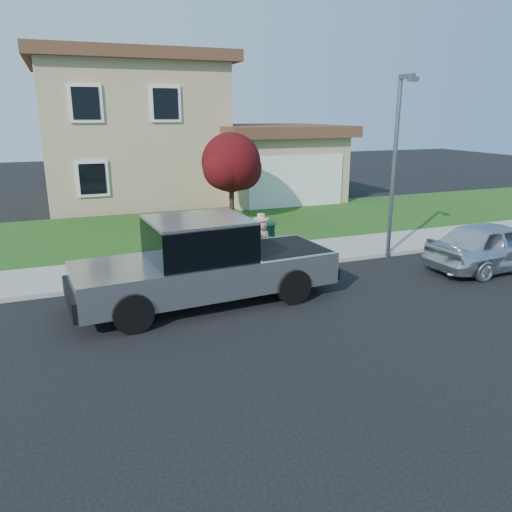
{
  "coord_description": "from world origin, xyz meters",
  "views": [
    {
      "loc": [
        -3.38,
        -9.4,
        4.27
      ],
      "look_at": [
        0.45,
        0.48,
        1.2
      ],
      "focal_mm": 35.0,
      "sensor_mm": 36.0,
      "label": 1
    }
  ],
  "objects_px": {
    "sedan": "(495,245)",
    "trash_bin": "(260,240)",
    "ornamental_tree": "(232,165)",
    "street_lamp": "(396,158)",
    "pickup_truck": "(205,264)",
    "woman": "(261,247)"
  },
  "relations": [
    {
      "from": "trash_bin",
      "to": "street_lamp",
      "type": "height_order",
      "value": "street_lamp"
    },
    {
      "from": "ornamental_tree",
      "to": "pickup_truck",
      "type": "bearing_deg",
      "value": -112.93
    },
    {
      "from": "pickup_truck",
      "to": "street_lamp",
      "type": "xyz_separation_m",
      "value": [
        6.16,
        1.49,
        2.07
      ]
    },
    {
      "from": "pickup_truck",
      "to": "sedan",
      "type": "relative_size",
      "value": 1.53
    },
    {
      "from": "sedan",
      "to": "pickup_truck",
      "type": "bearing_deg",
      "value": 84.15
    },
    {
      "from": "sedan",
      "to": "street_lamp",
      "type": "xyz_separation_m",
      "value": [
        -2.06,
        1.99,
        2.31
      ]
    },
    {
      "from": "pickup_truck",
      "to": "street_lamp",
      "type": "distance_m",
      "value": 6.66
    },
    {
      "from": "pickup_truck",
      "to": "street_lamp",
      "type": "height_order",
      "value": "street_lamp"
    },
    {
      "from": "pickup_truck",
      "to": "trash_bin",
      "type": "distance_m",
      "value": 3.22
    },
    {
      "from": "street_lamp",
      "to": "woman",
      "type": "bearing_deg",
      "value": -178.84
    },
    {
      "from": "pickup_truck",
      "to": "ornamental_tree",
      "type": "distance_m",
      "value": 8.52
    },
    {
      "from": "ornamental_tree",
      "to": "street_lamp",
      "type": "height_order",
      "value": "street_lamp"
    },
    {
      "from": "ornamental_tree",
      "to": "street_lamp",
      "type": "distance_m",
      "value": 6.91
    },
    {
      "from": "pickup_truck",
      "to": "woman",
      "type": "relative_size",
      "value": 3.65
    },
    {
      "from": "woman",
      "to": "street_lamp",
      "type": "distance_m",
      "value": 4.77
    },
    {
      "from": "woman",
      "to": "ornamental_tree",
      "type": "relative_size",
      "value": 0.49
    },
    {
      "from": "woman",
      "to": "sedan",
      "type": "height_order",
      "value": "woman"
    },
    {
      "from": "sedan",
      "to": "trash_bin",
      "type": "relative_size",
      "value": 3.52
    },
    {
      "from": "pickup_truck",
      "to": "ornamental_tree",
      "type": "bearing_deg",
      "value": 62.71
    },
    {
      "from": "pickup_truck",
      "to": "trash_bin",
      "type": "bearing_deg",
      "value": 40.98
    },
    {
      "from": "woman",
      "to": "trash_bin",
      "type": "xyz_separation_m",
      "value": [
        0.34,
        0.95,
        -0.07
      ]
    },
    {
      "from": "ornamental_tree",
      "to": "street_lamp",
      "type": "bearing_deg",
      "value": -65.23
    }
  ]
}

